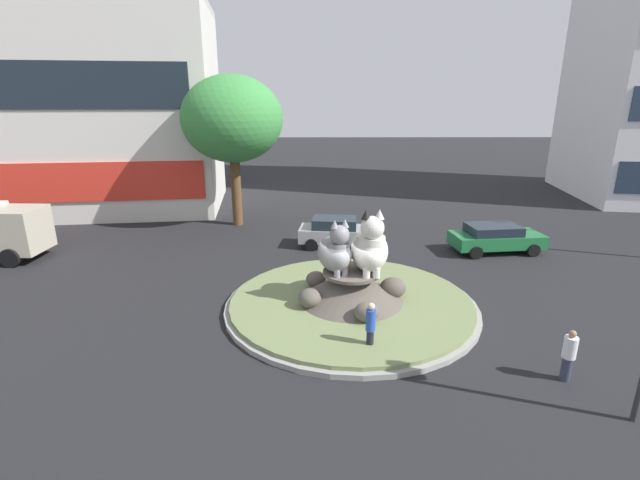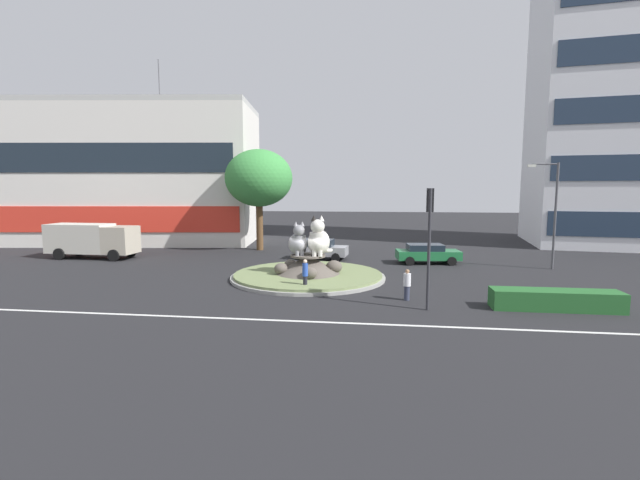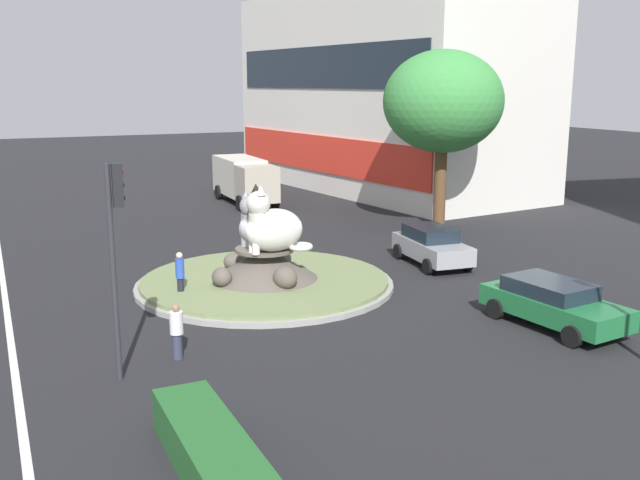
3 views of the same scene
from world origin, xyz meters
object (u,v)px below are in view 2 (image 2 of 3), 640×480
traffic_light_mast (429,226)px  broadleaf_tree_behind_island (259,178)px  office_tower (621,67)px  streetlight_arm (552,208)px  cat_statue_grey (298,242)px  hatchback_near_shophouse (427,253)px  shophouse_block (139,175)px  sedan_on_far_lane (320,249)px  pedestrian_white_shirt (407,284)px  pedestrian_blue_shirt (305,274)px  delivery_box_truck (92,239)px  cat_statue_white (319,240)px

traffic_light_mast → broadleaf_tree_behind_island: 22.19m
office_tower → streetlight_arm: (-11.00, -14.93, -12.71)m
cat_statue_grey → hatchback_near_shophouse: cat_statue_grey is taller
shophouse_block → sedan_on_far_lane: size_ratio=5.77×
broadleaf_tree_behind_island → sedan_on_far_lane: (6.03, -4.45, -5.55)m
office_tower → broadleaf_tree_behind_island: bearing=-157.7°
broadleaf_tree_behind_island → sedan_on_far_lane: broadleaf_tree_behind_island is taller
broadleaf_tree_behind_island → pedestrian_white_shirt: bearing=-54.2°
office_tower → pedestrian_blue_shirt: bearing=-130.3°
pedestrian_white_shirt → sedan_on_far_lane: size_ratio=0.36×
streetlight_arm → office_tower: bearing=-127.2°
shophouse_block → streetlight_arm: shophouse_block is taller
traffic_light_mast → hatchback_near_shophouse: 13.08m
cat_statue_grey → broadleaf_tree_behind_island: bearing=-174.4°
pedestrian_white_shirt → delivery_box_truck: bearing=-8.0°
cat_statue_grey → shophouse_block: size_ratio=0.09×
pedestrian_blue_shirt → pedestrian_white_shirt: pedestrian_blue_shirt is taller
cat_statue_grey → pedestrian_blue_shirt: cat_statue_grey is taller
office_tower → pedestrian_blue_shirt: size_ratio=19.99×
traffic_light_mast → cat_statue_grey: bearing=53.3°
shophouse_block → traffic_light_mast: bearing=-47.4°
cat_statue_grey → streetlight_arm: 17.34m
traffic_light_mast → shophouse_block: bearing=54.3°
cat_statue_grey → hatchback_near_shophouse: 10.73m
broadleaf_tree_behind_island → delivery_box_truck: bearing=-151.9°
cat_statue_grey → cat_statue_white: (1.26, 0.03, 0.14)m
cat_statue_white → shophouse_block: size_ratio=0.10×
cat_statue_white → streetlight_arm: streetlight_arm is taller
streetlight_arm → pedestrian_white_shirt: streetlight_arm is taller
cat_statue_white → hatchback_near_shophouse: 9.77m
hatchback_near_shophouse → delivery_box_truck: bearing=175.7°
broadleaf_tree_behind_island → sedan_on_far_lane: size_ratio=2.10×
hatchback_near_shophouse → office_tower: bearing=29.2°
shophouse_block → hatchback_near_shophouse: 30.38m
pedestrian_blue_shirt → hatchback_near_shophouse: pedestrian_blue_shirt is taller
office_tower → cat_statue_white: bearing=-134.2°
cat_statue_white → shophouse_block: shophouse_block is taller
pedestrian_white_shirt → traffic_light_mast: bearing=132.5°
cat_statue_white → sedan_on_far_lane: bearing=-174.4°
hatchback_near_shophouse → shophouse_block: bearing=153.9°
shophouse_block → office_tower: 48.17m
office_tower → delivery_box_truck: office_tower is taller
streetlight_arm → broadleaf_tree_behind_island: bearing=-17.7°
sedan_on_far_lane → shophouse_block: bearing=161.4°
hatchback_near_shophouse → streetlight_arm: bearing=-15.7°
pedestrian_blue_shirt → shophouse_block: bearing=21.0°
pedestrian_white_shirt → sedan_on_far_lane: bearing=-49.0°
cat_statue_grey → office_tower: (27.44, 20.05, 14.66)m
traffic_light_mast → hatchback_near_shophouse: (1.41, 12.65, -3.03)m
traffic_light_mast → shophouse_block: 35.09m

